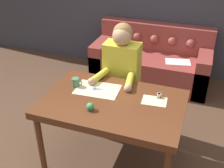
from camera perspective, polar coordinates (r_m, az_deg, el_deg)
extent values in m
plane|color=#4C3323|center=(3.16, -1.36, -14.28)|extent=(16.00, 16.00, 0.00)
cube|color=#562D19|center=(2.63, 0.15, -4.08)|extent=(1.32, 0.87, 0.07)
cylinder|color=#562D19|center=(2.84, -14.26, -12.09)|extent=(0.06, 0.06, 0.69)
cylinder|color=#562D19|center=(3.33, -7.48, -4.12)|extent=(0.06, 0.06, 0.69)
cylinder|color=#562D19|center=(3.06, 13.30, -8.29)|extent=(0.06, 0.06, 0.69)
cube|color=brown|center=(4.43, 7.79, 3.20)|extent=(1.76, 0.79, 0.44)
cube|color=brown|center=(4.52, 8.98, 9.57)|extent=(1.76, 0.22, 0.41)
cube|color=brown|center=(4.59, -1.69, 5.60)|extent=(0.20, 0.79, 0.60)
cube|color=brown|center=(4.33, 17.94, 2.45)|extent=(0.20, 0.79, 0.60)
sphere|color=brown|center=(4.52, 1.80, 9.95)|extent=(0.13, 0.13, 0.13)
sphere|color=brown|center=(4.45, 5.17, 9.51)|extent=(0.13, 0.13, 0.13)
sphere|color=brown|center=(4.40, 8.63, 9.02)|extent=(0.13, 0.13, 0.13)
sphere|color=brown|center=(4.36, 12.15, 8.49)|extent=(0.13, 0.13, 0.13)
sphere|color=brown|center=(4.34, 15.70, 7.92)|extent=(0.13, 0.13, 0.13)
cube|color=white|center=(4.19, 13.24, 4.41)|extent=(0.39, 0.28, 0.00)
cylinder|color=#33281E|center=(3.41, 1.86, -5.05)|extent=(0.28, 0.28, 0.48)
cube|color=gold|center=(3.13, 2.02, 3.10)|extent=(0.39, 0.22, 0.60)
sphere|color=tan|center=(2.96, 2.04, 9.73)|extent=(0.20, 0.20, 0.20)
sphere|color=olive|center=(2.97, 2.23, 10.38)|extent=(0.21, 0.21, 0.21)
cylinder|color=gold|center=(2.96, -2.54, 1.70)|extent=(0.13, 0.30, 0.07)
sphere|color=tan|center=(2.86, -4.17, 0.51)|extent=(0.08, 0.08, 0.08)
cylinder|color=gold|center=(2.87, 3.62, 0.63)|extent=(0.12, 0.30, 0.07)
sphere|color=tan|center=(2.74, 3.25, -0.84)|extent=(0.08, 0.08, 0.08)
cube|color=beige|center=(2.79, -2.96, -1.10)|extent=(0.45, 0.32, 0.00)
cube|color=beige|center=(2.64, 8.62, -3.42)|extent=(0.24, 0.18, 0.00)
cube|color=silver|center=(2.78, -1.03, -1.08)|extent=(0.11, 0.05, 0.00)
cube|color=#2D569E|center=(2.78, -3.00, -1.12)|extent=(0.07, 0.04, 0.00)
torus|color=#2D569E|center=(2.78, -3.78, -1.14)|extent=(0.04, 0.04, 0.01)
cube|color=silver|center=(2.77, -1.09, -1.30)|extent=(0.12, 0.01, 0.00)
cube|color=#2D569E|center=(2.79, -2.95, -0.98)|extent=(0.08, 0.01, 0.00)
torus|color=#2D569E|center=(2.81, -3.67, -0.85)|extent=(0.04, 0.04, 0.01)
cylinder|color=silver|center=(2.78, -2.22, -1.11)|extent=(0.01, 0.01, 0.01)
cylinder|color=#47704C|center=(2.84, -7.42, 0.36)|extent=(0.08, 0.08, 0.09)
torus|color=#47704C|center=(2.82, -6.52, 0.27)|extent=(0.05, 0.01, 0.05)
cylinder|color=beige|center=(2.68, 9.53, -2.36)|extent=(0.03, 0.03, 0.04)
cylinder|color=beige|center=(2.67, 9.56, -1.99)|extent=(0.04, 0.04, 0.00)
cylinder|color=beige|center=(2.69, 9.49, -2.73)|extent=(0.04, 0.04, 0.00)
cylinder|color=#4C3828|center=(2.50, -4.41, -5.17)|extent=(0.06, 0.06, 0.01)
sphere|color=#338C4C|center=(2.48, -4.44, -4.59)|extent=(0.07, 0.07, 0.07)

